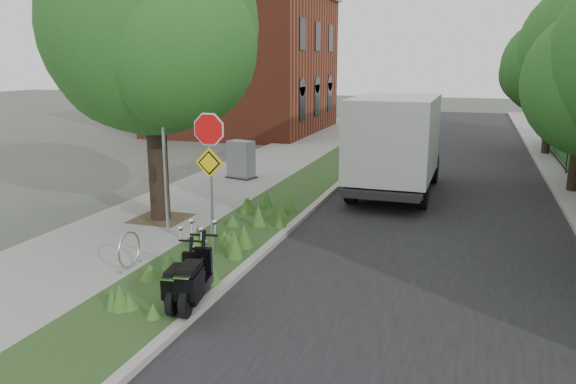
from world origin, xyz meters
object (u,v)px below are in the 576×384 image
Objects in this scene: sign_assembly at (210,155)px; utility_cabinet at (241,160)px; scooter_near at (180,286)px; scooter_far at (193,285)px; box_truck at (396,140)px.

utility_cabinet is at bearing 108.66° from sign_assembly.
scooter_near is 0.90× the size of scooter_far.
box_truck is (2.04, 10.05, 1.25)m from scooter_far.
utility_cabinet is (-3.25, 10.37, 0.28)m from scooter_near.
box_truck reaches higher than scooter_far.
utility_cabinet is (-2.66, 7.87, -1.56)m from sign_assembly.
utility_cabinet reaches higher than scooter_near.
scooter_near is 0.26× the size of box_truck.
utility_cabinet is (-3.49, 10.35, 0.24)m from scooter_far.
box_truck is 5.63m from utility_cabinet.
scooter_far is 10.33m from box_truck.
scooter_near is 1.15× the size of utility_cabinet.
utility_cabinet is (-5.53, 0.29, -1.00)m from box_truck.
scooter_near is at bearing -76.65° from sign_assembly.
sign_assembly is 0.54× the size of box_truck.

